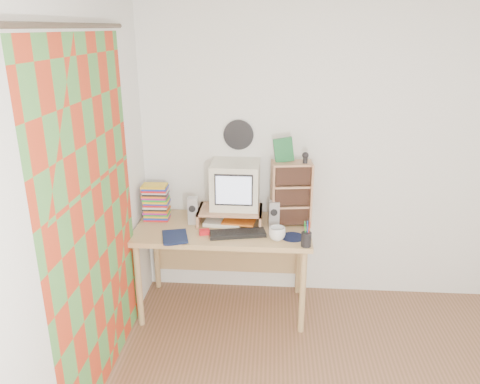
% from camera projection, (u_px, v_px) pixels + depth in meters
% --- Properties ---
extents(back_wall, '(3.50, 0.00, 3.50)m').
position_uv_depth(back_wall, '(350.00, 157.00, 3.88)').
color(back_wall, white).
rests_on(back_wall, floor).
extents(left_wall, '(0.00, 3.50, 3.50)m').
position_uv_depth(left_wall, '(51.00, 242.00, 2.35)').
color(left_wall, white).
rests_on(left_wall, floor).
extents(curtain, '(0.00, 2.20, 2.20)m').
position_uv_depth(curtain, '(95.00, 223.00, 2.84)').
color(curtain, red).
rests_on(curtain, left_wall).
extents(wall_disc, '(0.25, 0.02, 0.25)m').
position_uv_depth(wall_disc, '(239.00, 135.00, 3.86)').
color(wall_disc, black).
rests_on(wall_disc, back_wall).
extents(desk, '(1.40, 0.70, 0.75)m').
position_uv_depth(desk, '(224.00, 239.00, 3.87)').
color(desk, tan).
rests_on(desk, floor).
extents(monitor_riser, '(0.52, 0.30, 0.12)m').
position_uv_depth(monitor_riser, '(230.00, 212.00, 3.83)').
color(monitor_riser, tan).
rests_on(monitor_riser, desk).
extents(crt_monitor, '(0.39, 0.39, 0.37)m').
position_uv_depth(crt_monitor, '(235.00, 186.00, 3.80)').
color(crt_monitor, beige).
rests_on(crt_monitor, monitor_riser).
extents(speaker_left, '(0.09, 0.09, 0.22)m').
position_uv_depth(speaker_left, '(193.00, 211.00, 3.81)').
color(speaker_left, '#ACACB1').
rests_on(speaker_left, desk).
extents(speaker_right, '(0.09, 0.09, 0.22)m').
position_uv_depth(speaker_right, '(274.00, 214.00, 3.73)').
color(speaker_right, '#ACACB1').
rests_on(speaker_right, desk).
extents(keyboard, '(0.45, 0.23, 0.03)m').
position_uv_depth(keyboard, '(237.00, 234.00, 3.61)').
color(keyboard, black).
rests_on(keyboard, desk).
extents(dvd_stack, '(0.21, 0.15, 0.29)m').
position_uv_depth(dvd_stack, '(156.00, 203.00, 3.88)').
color(dvd_stack, brown).
rests_on(dvd_stack, desk).
extents(cd_rack, '(0.33, 0.21, 0.52)m').
position_uv_depth(cd_rack, '(291.00, 194.00, 3.74)').
color(cd_rack, tan).
rests_on(cd_rack, desk).
extents(mug, '(0.15, 0.15, 0.10)m').
position_uv_depth(mug, '(277.00, 234.00, 3.53)').
color(mug, white).
rests_on(mug, desk).
extents(diary, '(0.26, 0.22, 0.05)m').
position_uv_depth(diary, '(163.00, 237.00, 3.54)').
color(diary, '#101B3E').
rests_on(diary, desk).
extents(mousepad, '(0.22, 0.22, 0.00)m').
position_uv_depth(mousepad, '(293.00, 237.00, 3.58)').
color(mousepad, black).
rests_on(mousepad, desk).
extents(pen_cup, '(0.08, 0.08, 0.15)m').
position_uv_depth(pen_cup, '(306.00, 237.00, 3.41)').
color(pen_cup, black).
rests_on(pen_cup, desk).
extents(papers, '(0.32, 0.25, 0.04)m').
position_uv_depth(papers, '(230.00, 221.00, 3.83)').
color(papers, white).
rests_on(papers, desk).
extents(red_box, '(0.09, 0.07, 0.04)m').
position_uv_depth(red_box, '(204.00, 232.00, 3.63)').
color(red_box, red).
rests_on(red_box, desk).
extents(game_box, '(0.15, 0.05, 0.19)m').
position_uv_depth(game_box, '(284.00, 150.00, 3.64)').
color(game_box, '#1B5F30').
rests_on(game_box, cd_rack).
extents(webcam, '(0.06, 0.06, 0.09)m').
position_uv_depth(webcam, '(305.00, 158.00, 3.62)').
color(webcam, black).
rests_on(webcam, cd_rack).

